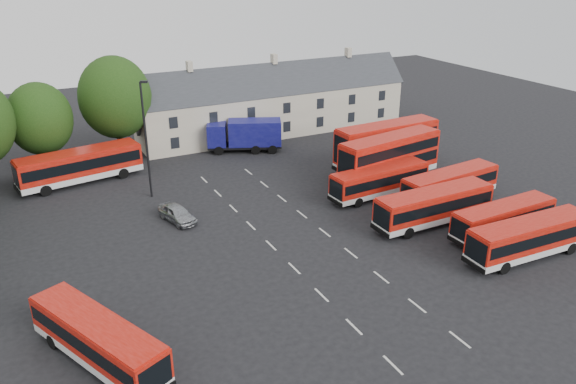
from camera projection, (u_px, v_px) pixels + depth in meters
name	position (u px, v px, depth m)	size (l,w,h in m)	color
ground	(282.00, 256.00, 43.29)	(140.00, 140.00, 0.00)	black
lane_markings	(298.00, 239.00, 45.98)	(5.15, 33.80, 0.01)	beige
terrace_houses	(274.00, 103.00, 72.24)	(35.70, 7.13, 10.06)	beige
bus_row_a	(530.00, 236.00, 42.53)	(10.77, 2.84, 3.02)	silver
bus_row_b	(504.00, 217.00, 45.94)	(9.78, 2.48, 2.75)	silver
bus_row_c	(434.00, 204.00, 47.76)	(11.03, 2.61, 3.12)	silver
bus_row_d	(450.00, 183.00, 52.42)	(10.65, 3.34, 2.96)	silver
bus_row_e	(380.00, 179.00, 53.44)	(10.35, 2.95, 2.89)	silver
bus_dd_south	(390.00, 156.00, 56.68)	(11.96, 4.36, 4.80)	silver
bus_dd_north	(387.00, 143.00, 60.36)	(12.10, 3.25, 4.92)	silver
bus_west	(97.00, 337.00, 31.40)	(6.23, 10.26, 2.88)	silver
bus_north	(80.00, 164.00, 56.41)	(12.39, 4.68, 3.42)	silver
box_truck	(246.00, 134.00, 65.64)	(8.90, 5.84, 3.74)	black
silver_car	(177.00, 213.00, 48.75)	(1.74, 4.31, 1.47)	#A1A4A9
lamppost	(146.00, 137.00, 51.69)	(0.77, 0.52, 11.18)	black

